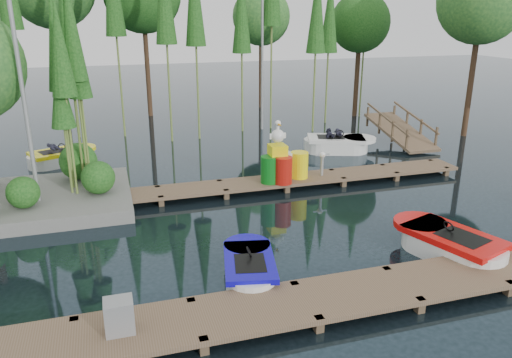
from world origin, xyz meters
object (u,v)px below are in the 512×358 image
object	(u,v)px
yellow_barrel	(299,165)
drum_cluster	(279,164)
boat_yellow_far	(60,157)
utility_cabinet	(119,316)
boat_blue	(249,269)
boat_red	(450,245)

from	to	relation	value
yellow_barrel	drum_cluster	distance (m)	0.82
boat_yellow_far	utility_cabinet	bearing A→B (deg)	-85.66
boat_yellow_far	yellow_barrel	distance (m)	9.33
utility_cabinet	boat_blue	bearing A→B (deg)	29.34
boat_blue	boat_red	xyz separation A→B (m)	(4.90, -0.38, 0.05)
boat_red	boat_yellow_far	xyz separation A→B (m)	(-9.44, 10.82, -0.00)
boat_blue	boat_yellow_far	bearing A→B (deg)	125.42
boat_red	utility_cabinet	distance (m)	7.80
boat_red	drum_cluster	bearing A→B (deg)	93.71
utility_cabinet	drum_cluster	xyz separation A→B (m)	(5.33, 6.85, 0.29)
boat_blue	boat_yellow_far	distance (m)	11.39
boat_yellow_far	utility_cabinet	distance (m)	12.15
boat_blue	drum_cluster	xyz separation A→B (m)	(2.53, 5.27, 0.66)
boat_blue	boat_yellow_far	size ratio (longest dim) A/B	0.89
drum_cluster	boat_red	bearing A→B (deg)	-67.20
boat_blue	yellow_barrel	xyz separation A→B (m)	(3.31, 5.42, 0.51)
boat_blue	yellow_barrel	bearing A→B (deg)	70.50
drum_cluster	boat_yellow_far	bearing A→B (deg)	143.78
boat_blue	drum_cluster	size ratio (longest dim) A/B	1.26
boat_blue	boat_yellow_far	xyz separation A→B (m)	(-4.54, 10.44, 0.04)
boat_yellow_far	drum_cluster	size ratio (longest dim) A/B	1.42
utility_cabinet	yellow_barrel	size ratio (longest dim) A/B	0.69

